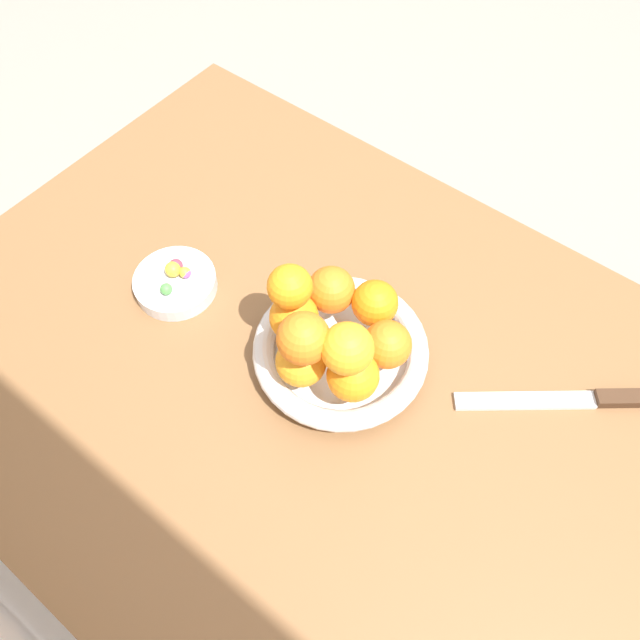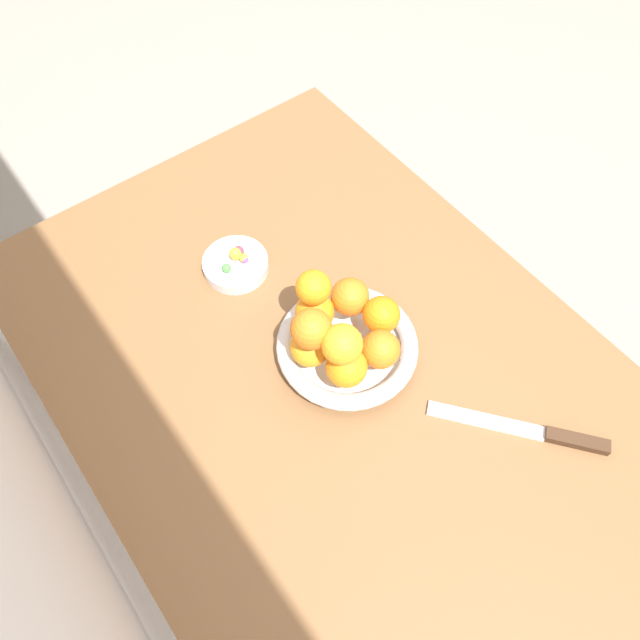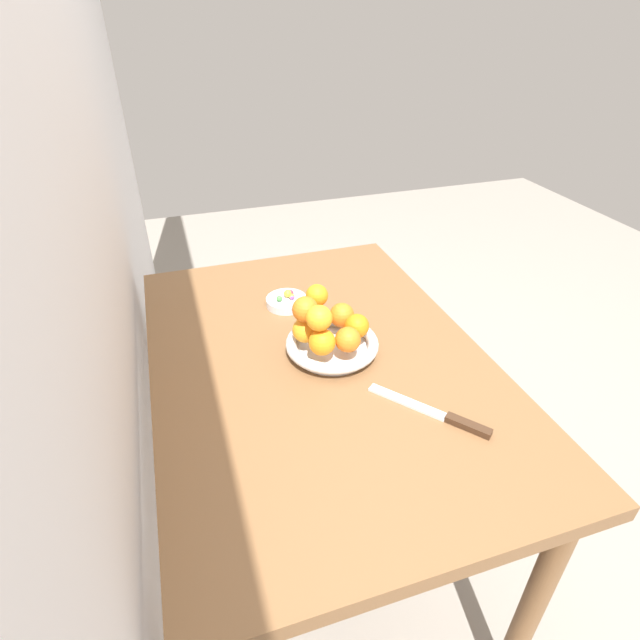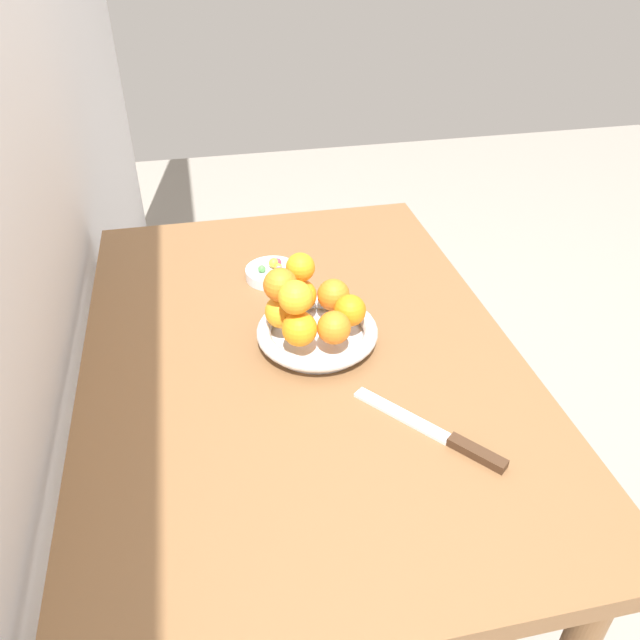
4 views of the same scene
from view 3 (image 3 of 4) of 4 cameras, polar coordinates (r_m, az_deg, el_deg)
ground_plane at (r=1.72m, az=-0.07°, el=-24.32°), size 6.00×6.00×0.00m
wall_back at (r=0.92m, az=-28.21°, el=17.02°), size 4.00×0.05×2.50m
dining_table at (r=1.22m, az=-0.09°, el=-7.57°), size 1.10×0.76×0.74m
fruit_bowl at (r=1.17m, az=1.39°, el=-2.89°), size 0.22×0.22×0.04m
candy_dish at (r=1.36m, az=-3.84°, el=2.12°), size 0.11×0.11×0.02m
orange_0 at (r=1.13m, az=-1.69°, el=-1.15°), size 0.06×0.06×0.06m
orange_1 at (r=1.09m, az=0.24°, el=-2.54°), size 0.06×0.06×0.06m
orange_2 at (r=1.10m, az=3.20°, el=-2.26°), size 0.06×0.06×0.06m
orange_3 at (r=1.15m, az=4.29°, el=-0.79°), size 0.06×0.06×0.06m
orange_4 at (r=1.19m, az=2.51°, el=0.56°), size 0.06×0.06×0.06m
orange_5 at (r=1.18m, az=-0.36°, el=0.36°), size 0.06×0.06×0.06m
orange_6 at (r=1.15m, az=-0.36°, el=2.84°), size 0.05×0.05×0.05m
orange_7 at (r=1.10m, az=-1.70°, el=1.23°), size 0.06×0.06×0.06m
orange_8 at (r=1.06m, az=-0.10°, el=0.22°), size 0.06×0.06×0.06m
candy_ball_0 at (r=1.33m, az=-4.67°, el=2.46°), size 0.02×0.02×0.02m
candy_ball_1 at (r=1.35m, az=-3.54°, el=3.05°), size 0.02×0.02×0.02m
candy_ball_2 at (r=1.34m, az=-3.20°, el=2.66°), size 0.02×0.02×0.02m
candy_ball_3 at (r=1.35m, az=-3.71°, el=3.03°), size 0.02×0.02×0.02m
candy_ball_4 at (r=1.34m, az=-3.44°, el=2.65°), size 0.02×0.02×0.02m
knife at (r=1.04m, az=13.38°, el=-10.41°), size 0.22×0.18×0.01m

